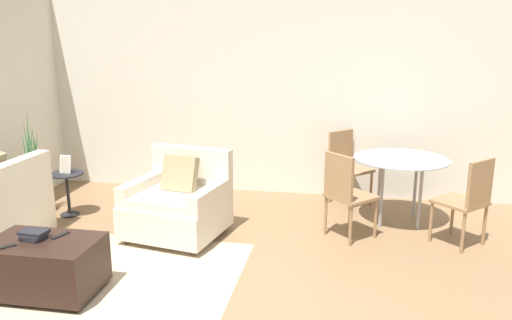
# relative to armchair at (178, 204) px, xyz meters

# --- Properties ---
(wall_back) EXTENTS (12.00, 0.06, 2.75)m
(wall_back) POSITION_rel_armchair_xyz_m (0.50, 1.69, 1.04)
(wall_back) COLOR beige
(wall_back) RESTS_ON ground_plane
(area_rug) EXTENTS (2.32, 1.78, 0.01)m
(area_rug) POSITION_rel_armchair_xyz_m (-0.34, -1.01, -0.34)
(area_rug) COLOR tan
(area_rug) RESTS_ON ground_plane
(armchair) EXTENTS (1.06, 1.01, 0.88)m
(armchair) POSITION_rel_armchair_xyz_m (0.00, 0.00, 0.00)
(armchair) COLOR beige
(armchair) RESTS_ON ground_plane
(ottoman) EXTENTS (0.87, 0.56, 0.45)m
(ottoman) POSITION_rel_armchair_xyz_m (-0.66, -1.36, -0.09)
(ottoman) COLOR black
(ottoman) RESTS_ON ground_plane
(book_stack) EXTENTS (0.22, 0.18, 0.07)m
(book_stack) POSITION_rel_armchair_xyz_m (-0.75, -1.34, 0.15)
(book_stack) COLOR black
(book_stack) RESTS_ON ottoman
(tv_remote_primary) EXTENTS (0.09, 0.17, 0.01)m
(tv_remote_primary) POSITION_rel_armchair_xyz_m (-0.57, -1.24, 0.12)
(tv_remote_primary) COLOR black
(tv_remote_primary) RESTS_ON ottoman
(tv_remote_secondary) EXTENTS (0.12, 0.13, 0.01)m
(tv_remote_secondary) POSITION_rel_armchair_xyz_m (-0.86, -1.52, 0.12)
(tv_remote_secondary) COLOR black
(tv_remote_secondary) RESTS_ON ottoman
(potted_plant) EXTENTS (0.32, 0.32, 1.26)m
(potted_plant) POSITION_rel_armchair_xyz_m (-1.89, 0.38, -0.04)
(potted_plant) COLOR maroon
(potted_plant) RESTS_ON ground_plane
(side_table) EXTENTS (0.39, 0.39, 0.51)m
(side_table) POSITION_rel_armchair_xyz_m (-1.45, 0.34, 0.02)
(side_table) COLOR black
(side_table) RESTS_ON ground_plane
(picture_frame) EXTENTS (0.13, 0.07, 0.21)m
(picture_frame) POSITION_rel_armchair_xyz_m (-1.45, 0.34, 0.27)
(picture_frame) COLOR silver
(picture_frame) RESTS_ON side_table
(dining_table) EXTENTS (1.03, 1.03, 0.73)m
(dining_table) POSITION_rel_armchair_xyz_m (2.29, 0.81, 0.31)
(dining_table) COLOR #99A8AD
(dining_table) RESTS_ON ground_plane
(dining_chair_near_left) EXTENTS (0.59, 0.59, 0.90)m
(dining_chair_near_left) POSITION_rel_armchair_xyz_m (1.70, 0.22, 0.18)
(dining_chair_near_left) COLOR #93704C
(dining_chair_near_left) RESTS_ON ground_plane
(dining_chair_near_right) EXTENTS (0.59, 0.59, 0.90)m
(dining_chair_near_right) POSITION_rel_armchair_xyz_m (2.88, 0.22, 0.18)
(dining_chair_near_right) COLOR #93704C
(dining_chair_near_right) RESTS_ON ground_plane
(dining_chair_far_left) EXTENTS (0.59, 0.59, 0.90)m
(dining_chair_far_left) POSITION_rel_armchair_xyz_m (1.70, 1.40, 0.18)
(dining_chair_far_left) COLOR #93704C
(dining_chair_far_left) RESTS_ON ground_plane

